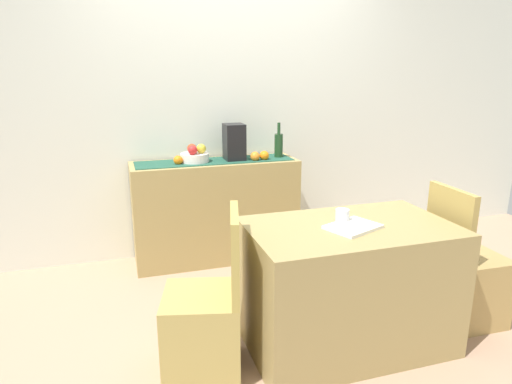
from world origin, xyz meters
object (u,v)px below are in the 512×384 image
object	(u,v)px
fruit_bowl	(195,158)
chair_near_window	(205,325)
chair_by_corner	(464,282)
sideboard_console	(216,211)
wine_bottle	(279,145)
dining_table	(347,286)
open_book	(353,227)
coffee_cup	(342,216)
coffee_maker	(234,142)

from	to	relation	value
fruit_bowl	chair_near_window	world-z (taller)	fruit_bowl
chair_near_window	chair_by_corner	distance (m)	1.69
sideboard_console	wine_bottle	distance (m)	0.77
wine_bottle	chair_near_window	bearing A→B (deg)	-122.91
fruit_bowl	dining_table	size ratio (longest dim) A/B	0.20
wine_bottle	open_book	distance (m)	1.52
sideboard_console	coffee_cup	world-z (taller)	sideboard_console
fruit_bowl	dining_table	distance (m)	1.67
sideboard_console	chair_near_window	distance (m)	1.52
wine_bottle	open_book	world-z (taller)	wine_bottle
sideboard_console	fruit_bowl	xyz separation A→B (m)	(-0.16, 0.00, 0.47)
coffee_cup	open_book	bearing A→B (deg)	-82.07
sideboard_console	coffee_maker	distance (m)	0.60
open_book	chair_by_corner	bearing A→B (deg)	-19.14
dining_table	coffee_maker	bearing A→B (deg)	101.32
fruit_bowl	dining_table	bearing A→B (deg)	-66.85
open_book	chair_near_window	distance (m)	0.96
fruit_bowl	open_book	xyz separation A→B (m)	(0.61, -1.50, -0.15)
fruit_bowl	coffee_maker	bearing A→B (deg)	0.00
wine_bottle	chair_by_corner	bearing A→B (deg)	-62.88
wine_bottle	dining_table	world-z (taller)	wine_bottle
sideboard_console	chair_near_window	world-z (taller)	chair_near_window
wine_bottle	chair_near_window	size ratio (longest dim) A/B	0.33
chair_near_window	fruit_bowl	bearing A→B (deg)	81.32
coffee_maker	open_book	world-z (taller)	coffee_maker
chair_by_corner	coffee_maker	bearing A→B (deg)	127.98
fruit_bowl	chair_by_corner	world-z (taller)	fruit_bowl
sideboard_console	coffee_maker	size ratio (longest dim) A/B	4.55
wine_bottle	coffee_cup	world-z (taller)	wine_bottle
coffee_cup	chair_by_corner	world-z (taller)	chair_by_corner
fruit_bowl	chair_near_window	bearing A→B (deg)	-98.68
sideboard_console	chair_by_corner	bearing A→B (deg)	-48.17
open_book	coffee_cup	xyz separation A→B (m)	(-0.01, 0.10, 0.03)
fruit_bowl	coffee_cup	world-z (taller)	fruit_bowl
dining_table	coffee_cup	xyz separation A→B (m)	(-0.03, 0.05, 0.41)
fruit_bowl	open_book	bearing A→B (deg)	-67.96
sideboard_console	coffee_maker	bearing A→B (deg)	0.00
chair_by_corner	sideboard_console	bearing A→B (deg)	131.83
coffee_maker	open_book	size ratio (longest dim) A/B	1.07
sideboard_console	wine_bottle	xyz separation A→B (m)	(0.56, 0.00, 0.54)
coffee_cup	sideboard_console	bearing A→B (deg)	107.02
sideboard_console	dining_table	xyz separation A→B (m)	(0.46, -1.45, -0.06)
coffee_maker	dining_table	world-z (taller)	coffee_maker
coffee_maker	open_book	xyz separation A→B (m)	(0.28, -1.50, -0.26)
chair_by_corner	fruit_bowl	bearing A→B (deg)	135.24
wine_bottle	chair_by_corner	world-z (taller)	wine_bottle
dining_table	chair_by_corner	world-z (taller)	chair_by_corner
sideboard_console	fruit_bowl	world-z (taller)	fruit_bowl
open_book	coffee_cup	distance (m)	0.11
dining_table	chair_near_window	distance (m)	0.85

